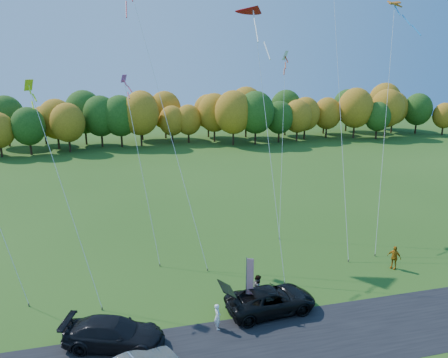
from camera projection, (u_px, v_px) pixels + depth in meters
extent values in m
plane|color=#264E14|center=(247.00, 307.00, 28.14)|extent=(160.00, 160.00, 0.00)
cube|color=black|center=(268.00, 346.00, 24.40)|extent=(90.00, 6.00, 0.01)
imported|color=black|center=(271.00, 300.00, 27.53)|extent=(5.96, 3.14, 1.60)
imported|color=black|center=(114.00, 333.00, 24.15)|extent=(6.04, 3.95, 1.63)
imported|color=white|center=(217.00, 317.00, 25.74)|extent=(0.39, 0.59, 1.61)
imported|color=gray|center=(258.00, 288.00, 28.69)|extent=(1.02, 1.12, 1.85)
imported|color=#BC6F11|center=(394.00, 257.00, 33.15)|extent=(0.96, 1.14, 1.82)
cylinder|color=#999999|center=(246.00, 284.00, 27.43)|extent=(0.06, 0.06, 3.66)
cube|color=red|center=(250.00, 279.00, 27.29)|extent=(0.43, 0.21, 2.75)
cube|color=navy|center=(250.00, 264.00, 27.05)|extent=(0.43, 0.20, 0.71)
cylinder|color=#4C3F33|center=(207.00, 270.00, 32.95)|extent=(0.08, 0.08, 0.20)
cylinder|color=#4C3F33|center=(348.00, 261.00, 34.41)|extent=(0.08, 0.08, 0.20)
cylinder|color=#4C3F33|center=(285.00, 283.00, 30.97)|extent=(0.08, 0.08, 0.20)
cone|color=#B00B0D|center=(253.00, 9.00, 33.13)|extent=(2.64, 2.02, 2.89)
cylinder|color=#4C3F33|center=(375.00, 255.00, 35.40)|extent=(0.08, 0.08, 0.20)
cube|color=#C46115|center=(395.00, 4.00, 39.12)|extent=(3.03, 1.06, 1.17)
cylinder|color=#4C3F33|center=(102.00, 309.00, 27.84)|extent=(0.08, 0.08, 0.20)
cube|color=yellow|center=(29.00, 85.00, 29.25)|extent=(1.28, 1.28, 1.52)
cylinder|color=#4C3F33|center=(29.00, 305.00, 28.25)|extent=(0.08, 0.08, 0.20)
cylinder|color=#4C3F33|center=(279.00, 238.00, 38.68)|extent=(0.08, 0.08, 0.20)
cube|color=silver|center=(285.00, 55.00, 40.32)|extent=(1.46, 1.46, 1.74)
cylinder|color=#4C3F33|center=(160.00, 265.00, 33.69)|extent=(0.08, 0.08, 0.20)
cube|color=#C5419B|center=(124.00, 79.00, 34.74)|extent=(1.05, 1.05, 1.24)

